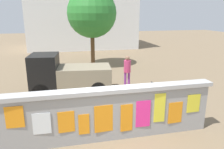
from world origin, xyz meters
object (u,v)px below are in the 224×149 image
Objects in this scene: person_walking at (127,69)px; motorcycle at (140,94)px; auto_rickshaw_truck at (67,74)px; tree_roadside at (92,13)px.

motorcycle is at bearing -92.98° from person_walking.
person_walking is (0.11, 2.18, 0.52)m from motorcycle.
auto_rickshaw_truck is 2.94m from person_walking.
tree_roadside is at bearing 69.55° from auto_rickshaw_truck.
tree_roadside is at bearing 100.68° from person_walking.
person_walking is 0.31× the size of tree_roadside.
person_walking reaches higher than motorcycle.
tree_roadside is (-0.97, 5.16, 2.62)m from person_walking.
auto_rickshaw_truck reaches higher than person_walking.
motorcycle is 2.24m from person_walking.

